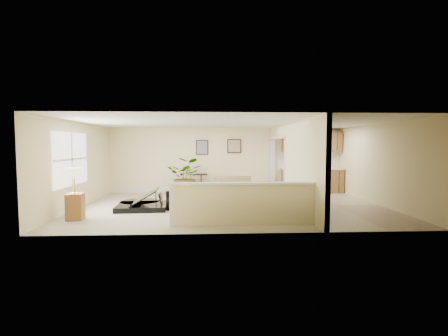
{
  "coord_description": "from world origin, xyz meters",
  "views": [
    {
      "loc": [
        -0.67,
        -9.6,
        1.83
      ],
      "look_at": [
        -0.22,
        0.4,
        1.13
      ],
      "focal_mm": 26.0,
      "sensor_mm": 36.0,
      "label": 1
    }
  ],
  "objects_px": {
    "accent_table": "(201,181)",
    "lamp_stand": "(75,198)",
    "palm_plant": "(186,177)",
    "piano": "(142,189)",
    "loveseat": "(237,185)",
    "small_plant": "(266,189)",
    "piano_bench": "(180,199)"
  },
  "relations": [
    {
      "from": "piano_bench",
      "to": "palm_plant",
      "type": "height_order",
      "value": "palm_plant"
    },
    {
      "from": "palm_plant",
      "to": "small_plant",
      "type": "bearing_deg",
      "value": 1.54
    },
    {
      "from": "piano_bench",
      "to": "small_plant",
      "type": "xyz_separation_m",
      "value": [
        2.98,
        2.56,
        -0.07
      ]
    },
    {
      "from": "small_plant",
      "to": "accent_table",
      "type": "bearing_deg",
      "value": 172.16
    },
    {
      "from": "loveseat",
      "to": "accent_table",
      "type": "distance_m",
      "value": 1.36
    },
    {
      "from": "accent_table",
      "to": "lamp_stand",
      "type": "relative_size",
      "value": 0.59
    },
    {
      "from": "piano_bench",
      "to": "loveseat",
      "type": "relative_size",
      "value": 0.47
    },
    {
      "from": "piano",
      "to": "loveseat",
      "type": "height_order",
      "value": "piano"
    },
    {
      "from": "lamp_stand",
      "to": "palm_plant",
      "type": "bearing_deg",
      "value": 57.09
    },
    {
      "from": "lamp_stand",
      "to": "piano_bench",
      "type": "bearing_deg",
      "value": 28.21
    },
    {
      "from": "piano_bench",
      "to": "small_plant",
      "type": "bearing_deg",
      "value": 40.67
    },
    {
      "from": "accent_table",
      "to": "small_plant",
      "type": "xyz_separation_m",
      "value": [
        2.44,
        -0.34,
        -0.28
      ]
    },
    {
      "from": "loveseat",
      "to": "lamp_stand",
      "type": "xyz_separation_m",
      "value": [
        -4.34,
        -4.09,
        0.22
      ]
    },
    {
      "from": "piano",
      "to": "small_plant",
      "type": "distance_m",
      "value": 4.79
    },
    {
      "from": "piano",
      "to": "small_plant",
      "type": "relative_size",
      "value": 3.61
    },
    {
      "from": "piano",
      "to": "palm_plant",
      "type": "distance_m",
      "value": 2.65
    },
    {
      "from": "piano",
      "to": "loveseat",
      "type": "xyz_separation_m",
      "value": [
        3.0,
        2.7,
        -0.23
      ]
    },
    {
      "from": "loveseat",
      "to": "small_plant",
      "type": "xyz_separation_m",
      "value": [
        1.09,
        -0.22,
        -0.11
      ]
    },
    {
      "from": "accent_table",
      "to": "piano",
      "type": "bearing_deg",
      "value": -120.41
    },
    {
      "from": "accent_table",
      "to": "lamp_stand",
      "type": "xyz_separation_m",
      "value": [
        -2.99,
        -4.21,
        0.06
      ]
    },
    {
      "from": "loveseat",
      "to": "small_plant",
      "type": "distance_m",
      "value": 1.11
    },
    {
      "from": "palm_plant",
      "to": "piano",
      "type": "bearing_deg",
      "value": -114.96
    },
    {
      "from": "loveseat",
      "to": "palm_plant",
      "type": "relative_size",
      "value": 1.22
    },
    {
      "from": "piano",
      "to": "lamp_stand",
      "type": "xyz_separation_m",
      "value": [
        -1.34,
        -1.39,
        -0.01
      ]
    },
    {
      "from": "loveseat",
      "to": "piano_bench",
      "type": "bearing_deg",
      "value": -146.79
    },
    {
      "from": "loveseat",
      "to": "piano",
      "type": "bearing_deg",
      "value": -160.58
    },
    {
      "from": "piano_bench",
      "to": "accent_table",
      "type": "xyz_separation_m",
      "value": [
        0.54,
        2.89,
        0.21
      ]
    },
    {
      "from": "accent_table",
      "to": "small_plant",
      "type": "relative_size",
      "value": 1.55
    },
    {
      "from": "loveseat",
      "to": "lamp_stand",
      "type": "height_order",
      "value": "lamp_stand"
    },
    {
      "from": "accent_table",
      "to": "lamp_stand",
      "type": "bearing_deg",
      "value": -125.4
    },
    {
      "from": "piano_bench",
      "to": "lamp_stand",
      "type": "distance_m",
      "value": 2.79
    },
    {
      "from": "palm_plant",
      "to": "lamp_stand",
      "type": "height_order",
      "value": "palm_plant"
    }
  ]
}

